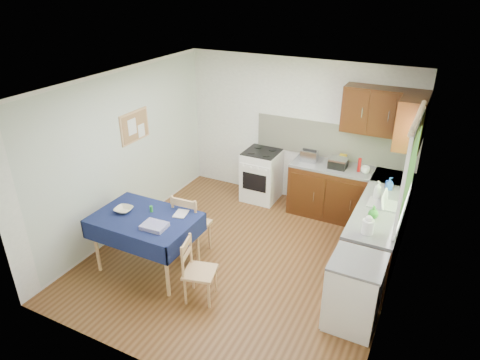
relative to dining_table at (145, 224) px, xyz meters
The scene contains 33 objects.
floor 1.48m from the dining_table, 36.25° to the left, with size 4.20×4.20×0.00m, color #553116.
ceiling 2.21m from the dining_table, 36.25° to the left, with size 4.00×4.20×0.02m, color silver.
wall_back 3.10m from the dining_table, 69.96° to the left, with size 4.00×0.02×2.50m, color white.
wall_front 1.78m from the dining_table, 51.87° to the right, with size 4.00×0.02×2.50m, color white.
wall_left 1.34m from the dining_table, 141.19° to the left, with size 0.02×4.20×2.50m, color silver.
wall_right 3.19m from the dining_table, 14.14° to the left, with size 0.02×4.20×2.50m, color white.
base_cabinets 3.15m from the dining_table, 40.11° to the left, with size 1.90×2.30×0.86m.
worktop_back 3.32m from the dining_table, 50.77° to the left, with size 1.90×0.60×0.04m, color slate.
worktop_right 3.09m from the dining_table, 27.30° to the left, with size 0.60×1.70×0.04m, color slate.
worktop_corner 3.76m from the dining_table, 43.07° to the left, with size 0.60×0.60×0.04m, color slate.
splashback 3.35m from the dining_table, 59.26° to the left, with size 2.70×0.02×0.60m, color #F1ECCC.
upper_cabinets 3.81m from the dining_table, 44.96° to the left, with size 1.20×0.85×0.70m.
stove 2.64m from the dining_table, 77.99° to the left, with size 0.60×0.61×0.92m.
window 3.48m from the dining_table, 25.93° to the left, with size 0.04×1.48×1.26m.
fridge 2.77m from the dining_table, ahead, with size 0.58×0.60×0.89m.
corkboard 1.67m from the dining_table, 130.90° to the left, with size 0.04×0.62×0.47m.
dining_table is the anchor object (origin of this frame).
chair_far 0.66m from the dining_table, 55.93° to the left, with size 0.46×0.46×0.99m.
chair_near 0.98m from the dining_table, 13.20° to the right, with size 0.45×0.45×0.84m.
toaster 2.93m from the dining_table, 61.27° to the left, with size 0.27×0.17×0.21m.
sandwich_press 3.15m from the dining_table, 52.99° to the left, with size 0.28×0.24×0.16m.
sauce_bottle 3.37m from the dining_table, 48.49° to the left, with size 0.05×0.05×0.22m, color #B2110E.
yellow_packet 3.34m from the dining_table, 54.89° to the left, with size 0.11×0.08×0.15m, color gold.
dish_rack 3.20m from the dining_table, 29.66° to the left, with size 0.42×0.32×0.20m.
kettle 2.84m from the dining_table, 16.18° to the left, with size 0.14×0.14×0.24m.
cup 3.43m from the dining_table, 47.10° to the left, with size 0.13×0.13×0.11m, color white.
soap_bottle_a 3.17m from the dining_table, 32.92° to the left, with size 0.10×0.10×0.27m, color white.
soap_bottle_b 3.47m from the dining_table, 37.31° to the left, with size 0.08×0.09×0.19m, color blue.
soap_bottle_c 2.96m from the dining_table, 23.64° to the left, with size 0.13×0.13×0.17m, color #267E22.
plate_bowl 0.36m from the dining_table, behind, with size 0.23×0.23×0.06m, color beige.
book 0.42m from the dining_table, 38.26° to the left, with size 0.16×0.22×0.02m, color white.
spice_jar 0.21m from the dining_table, 88.80° to the left, with size 0.04×0.04×0.09m, color green.
tea_towel 0.35m from the dining_table, 29.06° to the right, with size 0.31×0.24×0.05m, color navy.
Camera 1 is at (2.25, -4.52, 3.70)m, focal length 32.00 mm.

